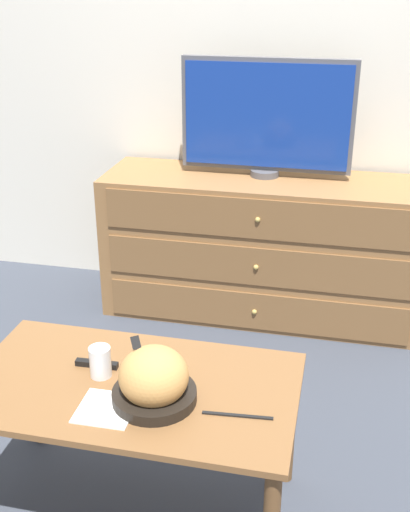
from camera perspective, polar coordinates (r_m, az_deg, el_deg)
name	(u,v)px	position (r m, az deg, el deg)	size (l,w,h in m)	color
ground_plane	(274,288)	(3.49, 6.20, -2.84)	(12.00, 12.00, 0.00)	#383D47
wall_back	(288,35)	(3.15, 7.36, 18.93)	(12.00, 0.05, 2.60)	silver
dresser	(263,247)	(3.12, 5.18, 0.77)	(1.52, 0.47, 0.69)	olive
tv	(267,117)	(2.98, 5.53, 12.20)	(0.79, 0.13, 0.54)	#515156
coffee_table	(133,403)	(1.95, -6.46, -12.89)	(0.97, 0.54, 0.48)	brown
takeout_bowl	(154,380)	(1.80, -4.57, -10.97)	(0.24, 0.24, 0.18)	black
drink_cup	(100,363)	(1.93, -9.28, -9.41)	(0.06, 0.06, 0.09)	white
napkin	(106,409)	(1.82, -8.76, -13.26)	(0.16, 0.16, 0.00)	white
knife	(238,415)	(1.78, 2.91, -13.98)	(0.19, 0.03, 0.01)	black
remote_control	(97,364)	(1.99, -9.60, -9.44)	(0.13, 0.03, 0.02)	black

